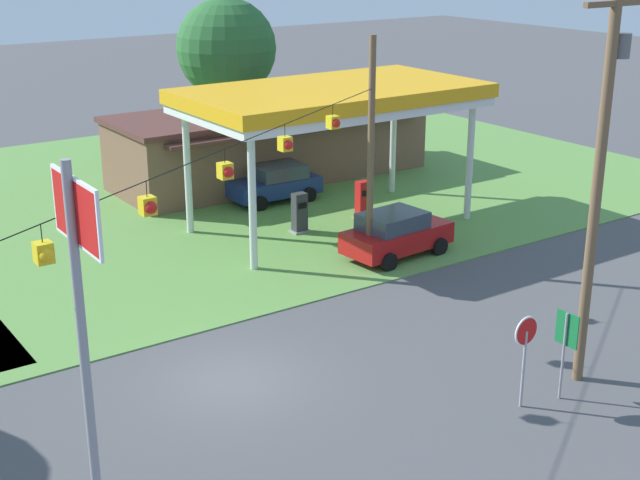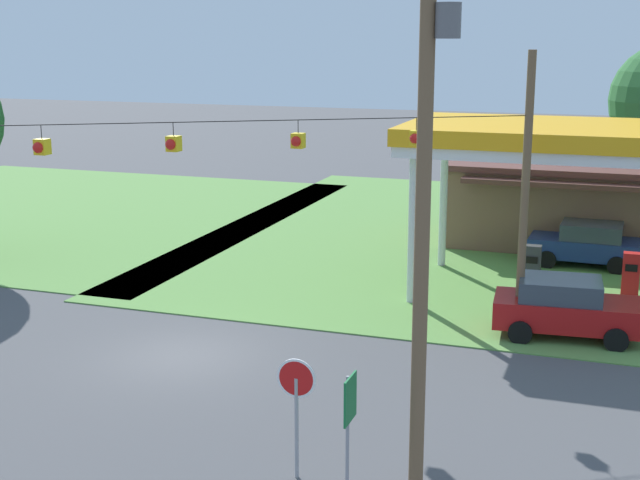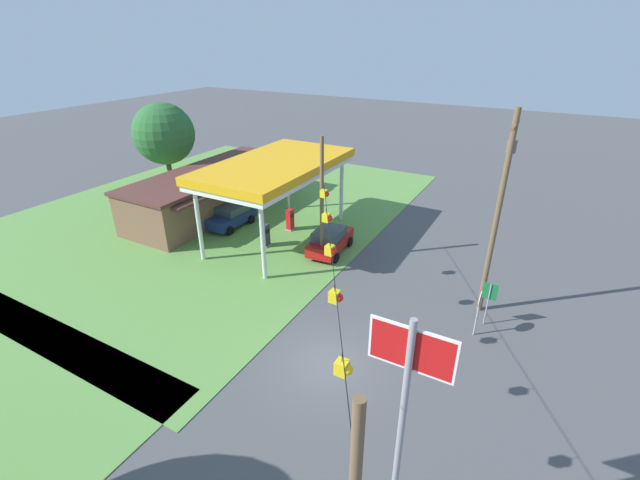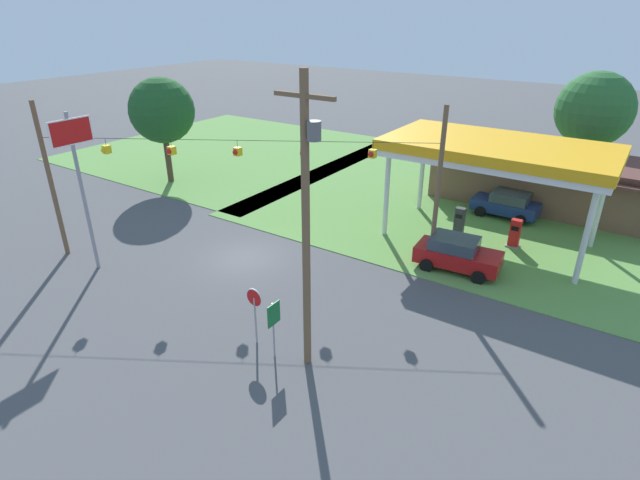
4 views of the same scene
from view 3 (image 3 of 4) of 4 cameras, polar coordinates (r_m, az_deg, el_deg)
ground_plane at (r=20.22m, az=1.13°, el=-16.22°), size 160.00×160.00×0.00m
grass_verge_station_corner at (r=37.47m, az=-13.76°, el=4.01°), size 36.00×28.00×0.04m
gas_station_canopy at (r=29.61m, az=-5.95°, el=9.48°), size 11.77×6.39×5.74m
gas_station_store at (r=36.81m, az=-14.11°, el=6.45°), size 15.50×6.10×3.47m
fuel_pump_near at (r=29.99m, az=-7.27°, el=0.52°), size 0.71×0.56×1.65m
fuel_pump_far at (r=32.36m, az=-4.01°, el=2.63°), size 0.71×0.56×1.65m
car_at_pumps_front at (r=28.93m, az=1.33°, el=0.00°), size 4.34×2.38×1.74m
car_at_pumps_rear at (r=33.57m, az=-11.75°, el=3.18°), size 4.08×2.19×1.67m
stop_sign_roadside at (r=22.12m, az=20.46°, el=-8.03°), size 0.80×0.08×2.50m
stop_sign_overhead at (r=11.23m, az=11.33°, el=-19.77°), size 0.22×2.08×7.95m
route_sign at (r=23.15m, az=21.63°, el=-6.93°), size 0.10×0.70×2.40m
utility_pole_main at (r=22.49m, az=22.75°, el=4.02°), size 2.20×0.44×10.65m
signal_span_gantry at (r=17.48m, az=1.30°, el=-5.12°), size 17.18×10.24×8.20m
tree_behind_station at (r=40.41m, az=-20.11°, el=13.14°), size 5.27×5.27×8.29m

